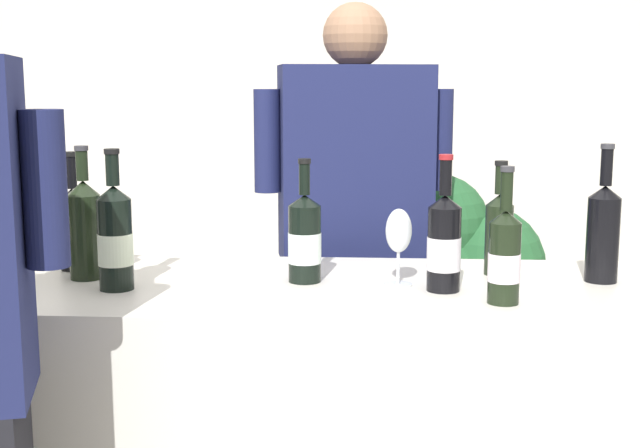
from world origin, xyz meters
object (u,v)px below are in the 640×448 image
wine_bottle_5 (603,230)px  wine_bottle_8 (74,228)px  wine_bottle_0 (444,243)px  wine_bottle_2 (305,239)px  person_server (353,285)px  wine_bottle_3 (85,227)px  wine_bottle_4 (504,256)px  wine_bottle_6 (499,231)px  potted_shrub (447,292)px  wine_glass (399,234)px  wine_bottle_9 (115,238)px

wine_bottle_5 → wine_bottle_8: 1.36m
wine_bottle_0 → wine_bottle_2: bearing=167.8°
wine_bottle_2 → wine_bottle_8: (-0.62, 0.10, 0.00)m
wine_bottle_5 → person_server: size_ratio=0.20×
wine_bottle_3 → wine_bottle_4: wine_bottle_3 is taller
wine_bottle_6 → potted_shrub: (-0.06, 0.76, -0.35)m
wine_bottle_2 → wine_bottle_4: (0.46, -0.18, -0.00)m
wine_bottle_0 → wine_bottle_4: 0.17m
wine_glass → person_server: (-0.12, 0.58, -0.27)m
wine_bottle_8 → wine_glass: (0.85, -0.13, 0.02)m
wine_bottle_4 → potted_shrub: bearing=91.6°
wine_bottle_3 → potted_shrub: 1.37m
potted_shrub → wine_glass: bearing=-102.6°
wine_glass → wine_bottle_3: bearing=178.2°
wine_bottle_8 → person_server: bearing=32.1°
wine_bottle_2 → wine_bottle_5: 0.74m
wine_glass → person_server: bearing=101.8°
wine_bottle_3 → wine_bottle_5: (1.29, 0.05, -0.00)m
wine_bottle_5 → wine_glass: bearing=-171.6°
wine_bottle_6 → wine_glass: wine_bottle_6 is taller
wine_bottle_9 → wine_bottle_3: bearing=135.7°
wine_bottle_2 → wine_bottle_6: bearing=12.8°
wine_bottle_2 → wine_bottle_6: size_ratio=1.04×
wine_bottle_0 → person_server: person_server is taller
wine_bottle_0 → wine_bottle_2: size_ratio=1.06×
wine_bottle_3 → wine_glass: 0.79m
wine_bottle_8 → wine_bottle_0: bearing=-10.3°
wine_bottle_3 → person_server: (0.66, 0.56, -0.27)m
person_server → wine_glass: bearing=-78.2°
wine_bottle_5 → wine_bottle_8: bearing=177.8°
wine_bottle_9 → person_server: (0.55, 0.67, -0.27)m
wine_bottle_8 → wine_glass: 0.86m
wine_bottle_2 → person_server: 0.62m
wine_bottle_0 → person_server: 0.72m
potted_shrub → wine_bottle_9: bearing=-131.7°
wine_bottle_3 → wine_bottle_5: wine_bottle_5 is taller
wine_bottle_6 → person_server: size_ratio=0.17×
wine_bottle_3 → wine_bottle_6: size_ratio=1.14×
wine_bottle_9 → potted_shrub: (0.88, 0.98, -0.36)m
wine_bottle_4 → wine_bottle_8: bearing=165.4°
wine_bottle_4 → wine_bottle_5: wine_bottle_5 is taller
wine_bottle_2 → wine_glass: bearing=-6.5°
wine_bottle_9 → wine_bottle_2: bearing=13.8°
wine_bottle_2 → potted_shrub: bearing=63.7°
wine_bottle_0 → wine_glass: size_ratio=1.72×
wine_bottle_5 → wine_bottle_9: (-1.18, -0.16, -0.00)m
wine_bottle_0 → wine_bottle_4: size_ratio=1.05×
wine_bottle_2 → potted_shrub: wine_bottle_2 is taller
wine_glass → potted_shrub: 0.99m
wine_bottle_8 → person_server: 0.90m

